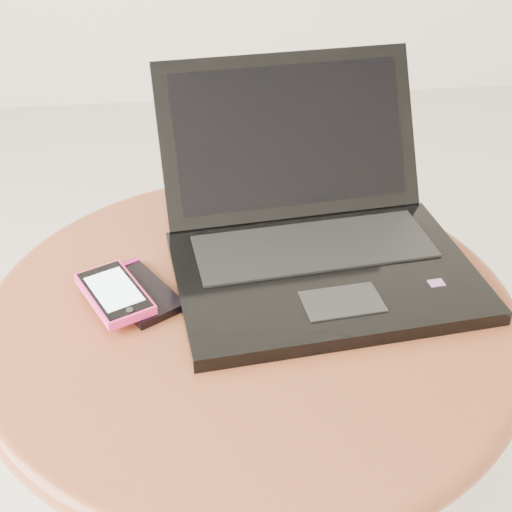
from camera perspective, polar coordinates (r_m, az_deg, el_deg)
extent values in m
cylinder|color=#592B15|center=(1.08, -0.38, -15.21)|extent=(0.11, 0.11, 0.48)
cylinder|color=brown|center=(0.90, -0.44, -4.65)|extent=(0.65, 0.65, 0.03)
torus|color=brown|center=(0.90, -0.44, -4.65)|extent=(0.68, 0.68, 0.03)
cube|color=black|center=(0.92, 5.63, -1.60)|extent=(0.41, 0.31, 0.02)
cube|color=black|center=(0.96, 4.72, 0.79)|extent=(0.33, 0.15, 0.00)
cube|color=black|center=(0.86, 7.04, -3.70)|extent=(0.10, 0.07, 0.00)
cube|color=red|center=(0.92, 14.48, -2.14)|extent=(0.02, 0.02, 0.00)
cube|color=black|center=(1.02, 2.76, 9.75)|extent=(0.39, 0.16, 0.21)
cube|color=black|center=(1.02, 2.83, 9.78)|extent=(0.34, 0.13, 0.17)
cube|color=black|center=(0.91, -9.53, -2.90)|extent=(0.12, 0.14, 0.01)
cube|color=#AB0D6C|center=(0.95, -11.27, -0.92)|extent=(0.06, 0.04, 0.00)
cube|color=#FB2C7C|center=(0.89, -11.45, -3.03)|extent=(0.11, 0.13, 0.01)
cube|color=black|center=(0.89, -11.50, -2.69)|extent=(0.10, 0.12, 0.00)
cube|color=#CEE8F8|center=(0.89, -11.50, -2.64)|extent=(0.08, 0.09, 0.00)
cylinder|color=black|center=(0.85, -10.25, -4.33)|extent=(0.01, 0.01, 0.00)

